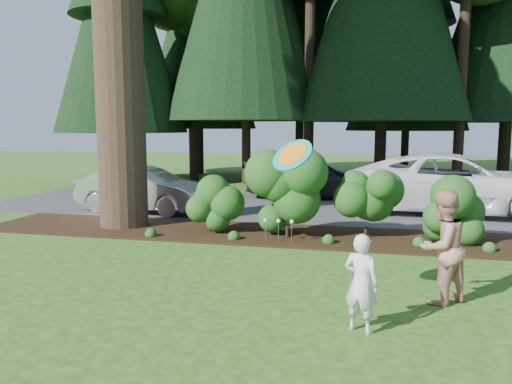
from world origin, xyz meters
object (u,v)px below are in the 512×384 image
(frisbee, at_px, (292,155))
(child, at_px, (361,283))
(adult, at_px, (442,247))
(car_silver_wagon, at_px, (144,190))
(car_dark_suv, at_px, (312,179))
(car_white_suv, at_px, (455,184))

(frisbee, bearing_deg, child, -16.30)
(adult, bearing_deg, car_silver_wagon, -80.98)
(car_silver_wagon, relative_size, child, 3.25)
(child, bearing_deg, adult, -106.29)
(car_dark_suv, relative_size, child, 3.79)
(child, bearing_deg, car_silver_wagon, -25.27)
(child, bearing_deg, car_dark_suv, -56.70)
(child, relative_size, adult, 0.76)
(car_dark_suv, height_order, frisbee, frisbee)
(car_silver_wagon, distance_m, adult, 10.02)
(car_silver_wagon, height_order, car_dark_suv, car_dark_suv)
(frisbee, bearing_deg, car_white_suv, 69.49)
(car_silver_wagon, bearing_deg, car_white_suv, -71.93)
(car_silver_wagon, distance_m, child, 10.14)
(car_white_suv, bearing_deg, child, 171.68)
(car_silver_wagon, bearing_deg, frisbee, -135.66)
(car_white_suv, bearing_deg, adult, 176.81)
(car_dark_suv, bearing_deg, car_silver_wagon, 125.55)
(car_white_suv, height_order, frisbee, frisbee)
(car_dark_suv, xyz_separation_m, frisbee, (1.11, -11.63, 1.50))
(car_silver_wagon, height_order, adult, adult)
(adult, bearing_deg, frisbee, -14.61)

